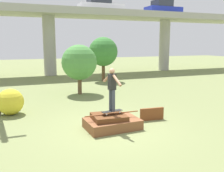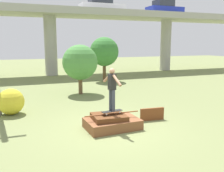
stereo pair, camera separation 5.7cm
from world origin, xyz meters
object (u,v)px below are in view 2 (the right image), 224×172
(skateboard, at_px, (112,111))
(tree_behind_right, at_px, (104,52))
(skater, at_px, (112,87))
(car_on_overpass_mid, at_px, (164,9))
(bush_yellow_flowering, at_px, (11,102))
(tree_behind_left, at_px, (80,62))
(car_on_overpass_right, at_px, (102,6))

(skateboard, bearing_deg, tree_behind_right, 72.17)
(skateboard, relative_size, tree_behind_right, 0.23)
(skater, bearing_deg, car_on_overpass_mid, 53.00)
(tree_behind_right, xyz_separation_m, bush_yellow_flowering, (-6.61, -7.27, -1.71))
(skater, relative_size, car_on_overpass_mid, 0.38)
(bush_yellow_flowering, bearing_deg, skater, -43.65)
(skater, bearing_deg, bush_yellow_flowering, 136.35)
(car_on_overpass_mid, bearing_deg, tree_behind_left, -139.76)
(car_on_overpass_mid, distance_m, car_on_overpass_right, 7.07)
(skateboard, relative_size, car_on_overpass_mid, 0.20)
(skater, relative_size, bush_yellow_flowering, 1.35)
(skater, height_order, bush_yellow_flowering, skater)
(skateboard, height_order, car_on_overpass_right, car_on_overpass_right)
(skater, bearing_deg, tree_behind_left, 86.09)
(skateboard, xyz_separation_m, tree_behind_right, (3.34, 10.39, 1.64))
(tree_behind_right, bearing_deg, skater, -107.83)
(car_on_overpass_right, bearing_deg, skater, -107.53)
(car_on_overpass_mid, xyz_separation_m, tree_behind_left, (-11.75, -9.94, -4.70))
(car_on_overpass_mid, xyz_separation_m, tree_behind_right, (-8.84, -5.78, -4.27))
(car_on_overpass_mid, xyz_separation_m, car_on_overpass_right, (-7.07, -0.00, -0.03))
(skateboard, xyz_separation_m, skater, (-0.00, 0.00, 0.85))
(skater, xyz_separation_m, tree_behind_left, (0.42, 6.22, 0.36))
(tree_behind_right, height_order, bush_yellow_flowering, tree_behind_right)
(tree_behind_left, height_order, tree_behind_right, tree_behind_right)
(skateboard, height_order, bush_yellow_flowering, bush_yellow_flowering)
(car_on_overpass_mid, bearing_deg, tree_behind_right, -146.83)
(car_on_overpass_mid, relative_size, bush_yellow_flowering, 3.54)
(car_on_overpass_right, bearing_deg, skateboard, -107.53)
(skateboard, bearing_deg, skater, 135.00)
(skateboard, bearing_deg, tree_behind_left, 86.09)
(tree_behind_left, distance_m, bush_yellow_flowering, 4.99)
(car_on_overpass_mid, distance_m, tree_behind_right, 11.39)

